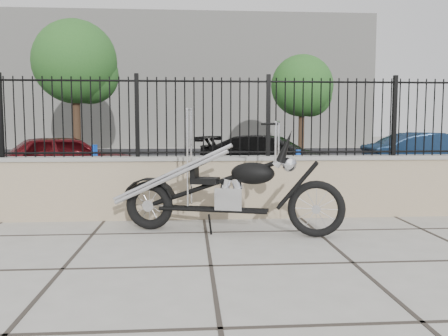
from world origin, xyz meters
name	(u,v)px	position (x,y,z in m)	size (l,w,h in m)	color
ground_plane	(211,266)	(0.00, 0.00, 0.00)	(90.00, 90.00, 0.00)	#99968E
parking_lot	(196,163)	(0.00, 12.50, 0.00)	(30.00, 30.00, 0.00)	black
retaining_wall	(204,187)	(0.00, 2.50, 0.48)	(14.00, 0.36, 0.96)	gray
iron_fence	(203,117)	(0.00, 2.50, 1.56)	(14.00, 0.08, 1.20)	black
background_building	(193,84)	(0.00, 26.50, 4.00)	(22.00, 6.00, 8.00)	beige
chopper_motorcycle	(226,170)	(0.26, 1.45, 0.85)	(2.83, 0.50, 1.70)	black
car_red	(68,159)	(-3.11, 6.71, 0.61)	(1.43, 3.55, 1.21)	#45090D
car_black	(272,157)	(1.97, 7.69, 0.57)	(1.61, 3.95, 1.15)	black
car_blue	(436,156)	(6.30, 7.33, 0.61)	(1.29, 3.69, 1.22)	#10223C
bollard_a	(95,169)	(-2.18, 5.19, 0.51)	(0.12, 0.12, 1.02)	#0B40A5
bollard_b	(298,170)	(2.12, 5.25, 0.45)	(0.11, 0.11, 0.90)	#0C34B9
tree_left	(75,58)	(-5.13, 16.43, 4.26)	(3.61, 3.61, 6.09)	#382619
tree_right	(302,83)	(4.76, 16.11, 3.23)	(2.73, 2.73, 4.61)	#382619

